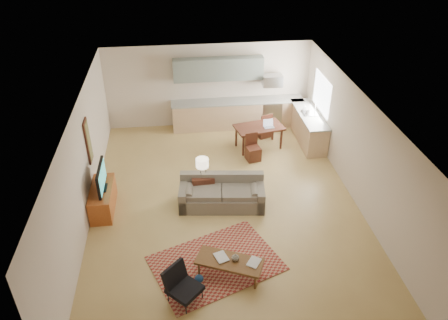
{
  "coord_description": "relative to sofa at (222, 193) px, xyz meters",
  "views": [
    {
      "loc": [
        -1.05,
        -8.54,
        6.71
      ],
      "look_at": [
        0.0,
        0.3,
        1.15
      ],
      "focal_mm": 35.0,
      "sensor_mm": 36.0,
      "label": 1
    }
  ],
  "objects": [
    {
      "name": "book_a",
      "position": [
        -0.38,
        -2.25,
        0.04
      ],
      "size": [
        0.42,
        0.45,
        0.03
      ],
      "primitive_type": "imported",
      "rotation": [
        0.0,
        0.0,
        0.32
      ],
      "color": "maroon",
      "rests_on": "coffee_table"
    },
    {
      "name": "upper_cabinets",
      "position": [
        0.39,
        4.3,
        1.57
      ],
      "size": [
        2.8,
        0.34,
        0.7
      ],
      "primitive_type": "cube",
      "color": "slate",
      "rests_on": "room"
    },
    {
      "name": "book_b",
      "position": [
        0.27,
        -2.37,
        0.03
      ],
      "size": [
        0.5,
        0.51,
        0.02
      ],
      "primitive_type": "imported",
      "rotation": [
        0.0,
        0.0,
        -0.59
      ],
      "color": "navy",
      "rests_on": "coffee_table"
    },
    {
      "name": "wall_art_left",
      "position": [
        -3.12,
        0.87,
        1.17
      ],
      "size": [
        0.06,
        0.42,
        1.1
      ],
      "primitive_type": null,
      "color": "olive",
      "rests_on": "room"
    },
    {
      "name": "armchair",
      "position": [
        -1.03,
        -2.85,
        -0.01
      ],
      "size": [
        0.91,
        0.91,
        0.73
      ],
      "primitive_type": null,
      "rotation": [
        0.0,
        0.0,
        0.79
      ],
      "color": "black",
      "rests_on": "floor"
    },
    {
      "name": "room",
      "position": [
        0.09,
        -0.03,
        0.97
      ],
      "size": [
        9.0,
        9.0,
        9.0
      ],
      "color": "tan",
      "rests_on": "ground"
    },
    {
      "name": "console_table",
      "position": [
        -0.44,
        0.38,
        -0.05
      ],
      "size": [
        0.57,
        0.4,
        0.65
      ],
      "primitive_type": null,
      "rotation": [
        0.0,
        0.0,
        0.05
      ],
      "color": "#3D1C12",
      "rests_on": "floor"
    },
    {
      "name": "kitchen_microwave",
      "position": [
        2.09,
        4.17,
        1.17
      ],
      "size": [
        0.62,
        0.4,
        0.35
      ],
      "primitive_type": "cube",
      "color": "#A5A8AD",
      "rests_on": "room"
    },
    {
      "name": "kitchen_counter_back",
      "position": [
        0.99,
        4.15,
        0.08
      ],
      "size": [
        4.26,
        0.64,
        0.92
      ],
      "primitive_type": null,
      "color": "tan",
      "rests_on": "ground"
    },
    {
      "name": "tv_credenza",
      "position": [
        -2.89,
        0.19,
        -0.07
      ],
      "size": [
        0.51,
        1.33,
        0.61
      ],
      "primitive_type": null,
      "color": "#924119",
      "rests_on": "floor"
    },
    {
      "name": "dining_chair_near",
      "position": [
        1.14,
        2.03,
        0.02
      ],
      "size": [
        0.45,
        0.47,
        0.8
      ],
      "primitive_type": null,
      "rotation": [
        0.0,
        0.0,
        0.2
      ],
      "color": "#3D1C12",
      "rests_on": "floor"
    },
    {
      "name": "window_right",
      "position": [
        3.32,
        2.97,
        1.17
      ],
      "size": [
        0.02,
        1.4,
        1.05
      ],
      "primitive_type": "cube",
      "color": "white",
      "rests_on": "room"
    },
    {
      "name": "table_lamp",
      "position": [
        -0.44,
        0.38,
        0.53
      ],
      "size": [
        0.35,
        0.35,
        0.52
      ],
      "primitive_type": null,
      "rotation": [
        0.0,
        0.0,
        0.12
      ],
      "color": "beige",
      "rests_on": "console_table"
    },
    {
      "name": "dining_table",
      "position": [
        1.42,
        2.71,
        -0.02
      ],
      "size": [
        1.54,
        1.08,
        0.71
      ],
      "primitive_type": null,
      "rotation": [
        0.0,
        0.0,
        0.21
      ],
      "color": "#3D1C12",
      "rests_on": "floor"
    },
    {
      "name": "sofa",
      "position": [
        0.0,
        0.0,
        0.0
      ],
      "size": [
        2.26,
        1.18,
        0.75
      ],
      "primitive_type": null,
      "rotation": [
        0.0,
        0.0,
        -0.12
      ],
      "color": "#685F52",
      "rests_on": "floor"
    },
    {
      "name": "coffee_table",
      "position": [
        -0.11,
        -2.31,
        -0.17
      ],
      "size": [
        1.44,
        1.03,
        0.4
      ],
      "primitive_type": null,
      "rotation": [
        0.0,
        0.0,
        -0.42
      ],
      "color": "#523115",
      "rests_on": "floor"
    },
    {
      "name": "kitchen_range",
      "position": [
        2.09,
        4.15,
        0.07
      ],
      "size": [
        0.62,
        0.62,
        0.9
      ],
      "primitive_type": "cube",
      "color": "#A5A8AD",
      "rests_on": "ground"
    },
    {
      "name": "tv",
      "position": [
        -2.84,
        0.19,
        0.55
      ],
      "size": [
        0.1,
        1.02,
        0.61
      ],
      "primitive_type": null,
      "color": "black",
      "rests_on": "tv_credenza"
    },
    {
      "name": "vase",
      "position": [
        0.01,
        -2.31,
        0.1
      ],
      "size": [
        0.22,
        0.22,
        0.16
      ],
      "primitive_type": "imported",
      "rotation": [
        0.0,
        0.0,
        0.23
      ],
      "color": "black",
      "rests_on": "coffee_table"
    },
    {
      "name": "kitchen_counter_right",
      "position": [
        3.02,
        2.97,
        0.08
      ],
      "size": [
        0.64,
        2.26,
        0.92
      ],
      "primitive_type": null,
      "color": "tan",
      "rests_on": "ground"
    },
    {
      "name": "dining_chair_far",
      "position": [
        1.71,
        3.39,
        0.04
      ],
      "size": [
        0.51,
        0.52,
        0.83
      ],
      "primitive_type": null,
      "rotation": [
        0.0,
        0.0,
        3.48
      ],
      "color": "#3D1C12",
      "rests_on": "floor"
    },
    {
      "name": "soap_bottle",
      "position": [
        2.92,
        3.22,
        0.64
      ],
      "size": [
        0.12,
        0.12,
        0.19
      ],
      "primitive_type": "imported",
      "rotation": [
        0.0,
        0.0,
        -0.21
      ],
      "color": "beige",
      "rests_on": "kitchen_counter_right"
    },
    {
      "name": "triptych",
      "position": [
        -0.01,
        4.44,
        1.37
      ],
      "size": [
        1.7,
        0.04,
        0.5
      ],
      "primitive_type": null,
      "color": "beige",
      "rests_on": "room"
    },
    {
      "name": "laptop",
      "position": [
        1.7,
        2.61,
        0.45
      ],
      "size": [
        0.32,
        0.25,
        0.22
      ],
      "primitive_type": null,
      "rotation": [
        0.0,
        0.0,
        0.11
      ],
      "color": "#A5A8AD",
      "rests_on": "dining_table"
    },
    {
      "name": "rug",
      "position": [
        -0.35,
        -1.97,
        -0.37
      ],
      "size": [
        3.0,
        2.56,
        0.02
      ],
      "primitive_type": "cube",
      "rotation": [
        0.0,
        0.0,
        0.38
      ],
      "color": "maroon",
      "rests_on": "floor"
    }
  ]
}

